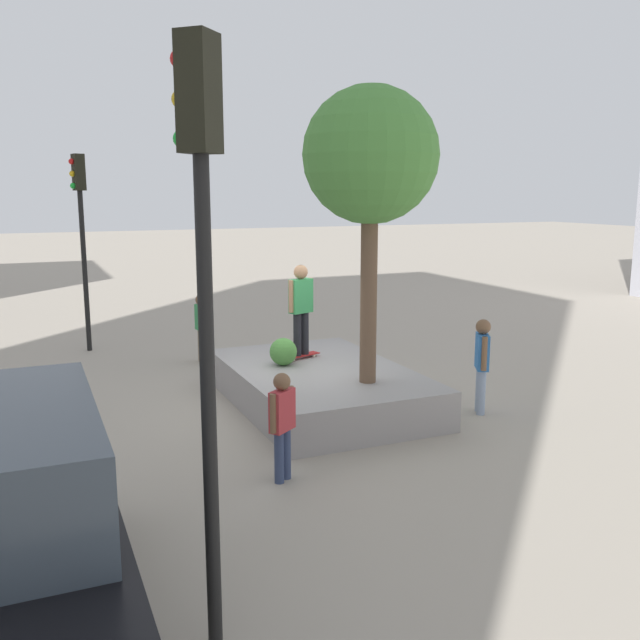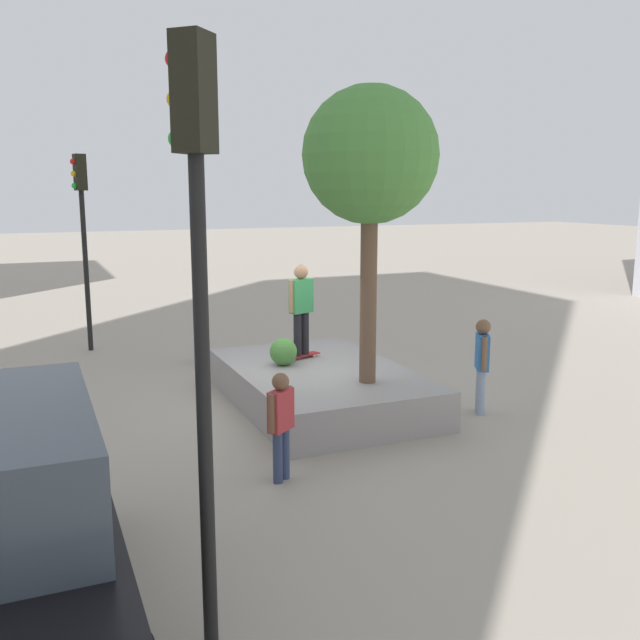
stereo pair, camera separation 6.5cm
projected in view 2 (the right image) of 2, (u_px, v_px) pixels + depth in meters
ground_plane at (297, 403)px, 12.82m from camera, size 120.00×120.00×0.00m
planter_ledge at (320, 386)px, 12.69m from camera, size 4.64×2.96×0.68m
plaza_tree at (370, 158)px, 11.06m from camera, size 2.21×2.21×4.86m
boxwood_shrub at (283, 352)px, 12.82m from camera, size 0.51×0.51×0.51m
skateboard at (301, 356)px, 13.37m from camera, size 0.45×0.83×0.07m
skateboarder at (301, 303)px, 13.18m from camera, size 0.35×0.56×1.75m
traffic_light_corner at (82, 219)px, 16.52m from camera, size 0.33×0.37×4.74m
traffic_light_median at (198, 258)px, 5.21m from camera, size 0.37×0.37×4.99m
bystander_watching at (281, 419)px, 9.23m from camera, size 0.38×0.43×1.51m
pedestrian_crossing at (482, 360)px, 12.07m from camera, size 0.52×0.38×1.69m
passerby_with_bag at (202, 323)px, 15.78m from camera, size 0.53×0.24×1.57m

